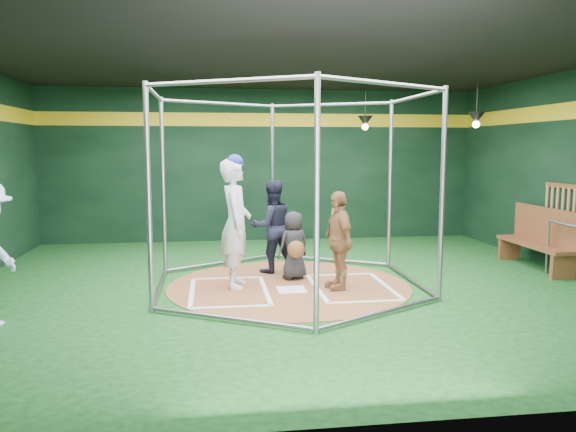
{
  "coord_description": "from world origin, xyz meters",
  "views": [
    {
      "loc": [
        -1.2,
        -8.55,
        2.17
      ],
      "look_at": [
        0.0,
        0.1,
        1.1
      ],
      "focal_mm": 35.0,
      "sensor_mm": 36.0,
      "label": 1
    }
  ],
  "objects": [
    {
      "name": "room_shell",
      "position": [
        0.0,
        0.01,
        1.75
      ],
      "size": [
        10.1,
        9.1,
        3.53
      ],
      "color": "#0D3A12",
      "rests_on": "ground"
    },
    {
      "name": "clay_disc",
      "position": [
        0.0,
        0.0,
        0.01
      ],
      "size": [
        3.8,
        3.8,
        0.01
      ],
      "primitive_type": "cylinder",
      "color": "brown",
      "rests_on": "ground"
    },
    {
      "name": "home_plate",
      "position": [
        0.0,
        -0.3,
        0.02
      ],
      "size": [
        0.43,
        0.43,
        0.01
      ],
      "primitive_type": "cube",
      "color": "white",
      "rests_on": "clay_disc"
    },
    {
      "name": "batter_box_left",
      "position": [
        -0.95,
        -0.25,
        0.02
      ],
      "size": [
        1.17,
        1.77,
        0.01
      ],
      "color": "white",
      "rests_on": "clay_disc"
    },
    {
      "name": "batter_box_right",
      "position": [
        0.95,
        -0.25,
        0.02
      ],
      "size": [
        1.17,
        1.77,
        0.01
      ],
      "color": "white",
      "rests_on": "clay_disc"
    },
    {
      "name": "batting_cage",
      "position": [
        -0.0,
        -0.0,
        1.5
      ],
      "size": [
        4.05,
        4.67,
        3.0
      ],
      "color": "gray",
      "rests_on": "ground"
    },
    {
      "name": "bat_rack",
      "position": [
        4.93,
        0.4,
        1.05
      ],
      "size": [
        0.07,
        1.25,
        0.98
      ],
      "color": "brown",
      "rests_on": "room_shell"
    },
    {
      "name": "pendant_lamp_near",
      "position": [
        2.2,
        3.6,
        2.74
      ],
      "size": [
        0.34,
        0.34,
        0.9
      ],
      "color": "black",
      "rests_on": "room_shell"
    },
    {
      "name": "pendant_lamp_far",
      "position": [
        4.0,
        2.0,
        2.74
      ],
      "size": [
        0.34,
        0.34,
        0.9
      ],
      "color": "black",
      "rests_on": "room_shell"
    },
    {
      "name": "batter_figure",
      "position": [
        -0.82,
        0.04,
        1.03
      ],
      "size": [
        0.53,
        0.76,
        2.05
      ],
      "color": "silver",
      "rests_on": "clay_disc"
    },
    {
      "name": "visitor_leopard",
      "position": [
        0.72,
        -0.29,
        0.76
      ],
      "size": [
        0.5,
        0.93,
        1.5
      ],
      "primitive_type": "imported",
      "rotation": [
        0.0,
        0.0,
        -1.42
      ],
      "color": "tan",
      "rests_on": "clay_disc"
    },
    {
      "name": "catcher_figure",
      "position": [
        0.14,
        0.41,
        0.57
      ],
      "size": [
        0.64,
        0.66,
        1.12
      ],
      "color": "black",
      "rests_on": "clay_disc"
    },
    {
      "name": "umpire",
      "position": [
        -0.16,
        1.01,
        0.81
      ],
      "size": [
        0.9,
        0.78,
        1.6
      ],
      "primitive_type": "imported",
      "rotation": [
        0.0,
        0.0,
        3.39
      ],
      "color": "black",
      "rests_on": "clay_disc"
    },
    {
      "name": "dugout_bench",
      "position": [
        4.64,
        0.67,
        0.56
      ],
      "size": [
        0.44,
        1.9,
        1.11
      ],
      "color": "brown",
      "rests_on": "ground"
    },
    {
      "name": "steel_railing",
      "position": [
        4.55,
        -0.24,
        0.63
      ],
      "size": [
        0.05,
        1.09,
        0.94
      ],
      "color": "gray",
      "rests_on": "ground"
    }
  ]
}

